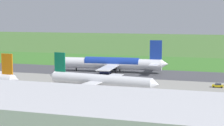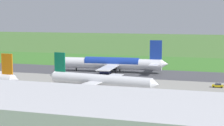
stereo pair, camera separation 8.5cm
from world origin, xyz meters
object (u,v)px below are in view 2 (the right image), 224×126
Objects in this scene: airliner_parked_mid at (100,80)px; no_stopping_sign at (152,60)px; service_car_followme at (218,85)px; airliner_main at (113,63)px; traffic_cone_orange at (142,64)px.

no_stopping_sign is at bearing -91.35° from airliner_parked_mid.
service_car_followme is 77.93m from no_stopping_sign.
service_car_followme is 1.53× the size of no_stopping_sign.
airliner_main is 43.06m from no_stopping_sign.
airliner_main is 56.21m from service_car_followme.
airliner_parked_mid reaches higher than no_stopping_sign.
service_car_followme is at bearing 152.92° from airliner_main.
no_stopping_sign is (39.44, -67.21, 0.78)m from service_car_followme.
traffic_cone_orange is (2.04, -77.16, -3.30)m from airliner_parked_mid.
no_stopping_sign reaches higher than traffic_cone_orange.
airliner_main is at bearing -27.08° from service_car_followme.
airliner_main reaches higher than service_car_followme.
service_car_followme reaches higher than traffic_cone_orange.
no_stopping_sign is at bearing -104.15° from airliner_main.
airliner_parked_mid is 84.41m from no_stopping_sign.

